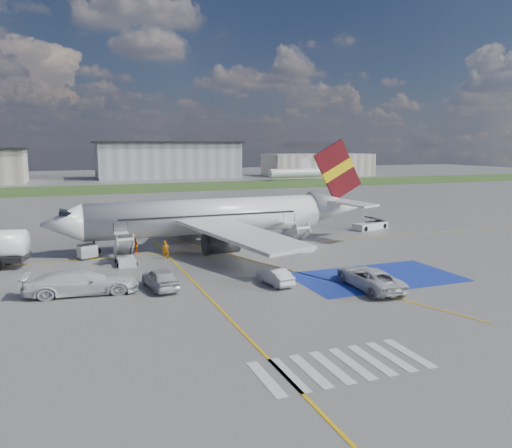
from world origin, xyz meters
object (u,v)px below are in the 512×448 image
at_px(belt_loader, 370,226).
at_px(car_silver_a, 160,278).
at_px(van_white_a, 369,274).
at_px(van_white_b, 81,278).
at_px(airliner, 220,216).
at_px(gpu_cart, 87,252).
at_px(car_silver_b, 275,276).

distance_m(belt_loader, car_silver_a, 36.51).
relative_size(car_silver_a, van_white_a, 0.84).
height_order(car_silver_a, van_white_b, van_white_b).
bearing_deg(airliner, gpu_cart, -173.81).
relative_size(airliner, van_white_a, 6.34).
bearing_deg(van_white_a, airliner, -68.57).
height_order(car_silver_b, van_white_b, van_white_b).
relative_size(gpu_cart, car_silver_b, 0.50).
distance_m(airliner, gpu_cart, 14.61).
relative_size(belt_loader, van_white_b, 0.95).
bearing_deg(gpu_cart, belt_loader, -15.75).
distance_m(car_silver_a, car_silver_b, 9.16).
height_order(gpu_cart, belt_loader, belt_loader).
bearing_deg(car_silver_a, van_white_a, 152.98).
bearing_deg(car_silver_b, car_silver_a, -20.24).
relative_size(gpu_cart, car_silver_a, 0.42).
height_order(airliner, van_white_b, airliner).
bearing_deg(van_white_a, belt_loader, -119.37).
bearing_deg(van_white_b, car_silver_a, -90.68).
relative_size(airliner, car_silver_a, 7.51).
bearing_deg(car_silver_a, airliner, -129.52).
xyz_separation_m(airliner, van_white_b, (-15.26, -14.07, -2.16)).
bearing_deg(car_silver_a, belt_loader, -157.17).
bearing_deg(car_silver_a, van_white_b, -13.62).
xyz_separation_m(car_silver_a, van_white_a, (15.51, -5.66, 0.25)).
bearing_deg(car_silver_b, airliner, -98.55).
bearing_deg(belt_loader, van_white_b, -172.73).
height_order(gpu_cart, van_white_b, van_white_b).
xyz_separation_m(gpu_cart, car_silver_b, (13.75, -15.34, 0.01)).
distance_m(airliner, van_white_b, 20.87).
relative_size(car_silver_b, van_white_a, 0.70).
bearing_deg(gpu_cart, car_silver_b, -71.56).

